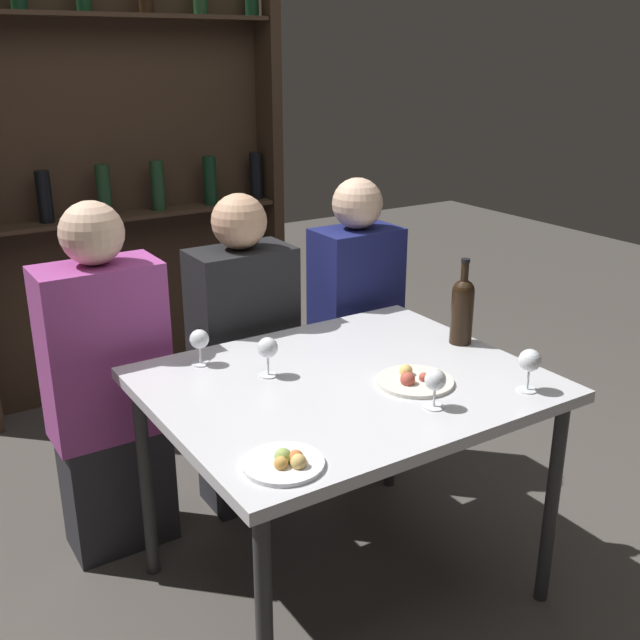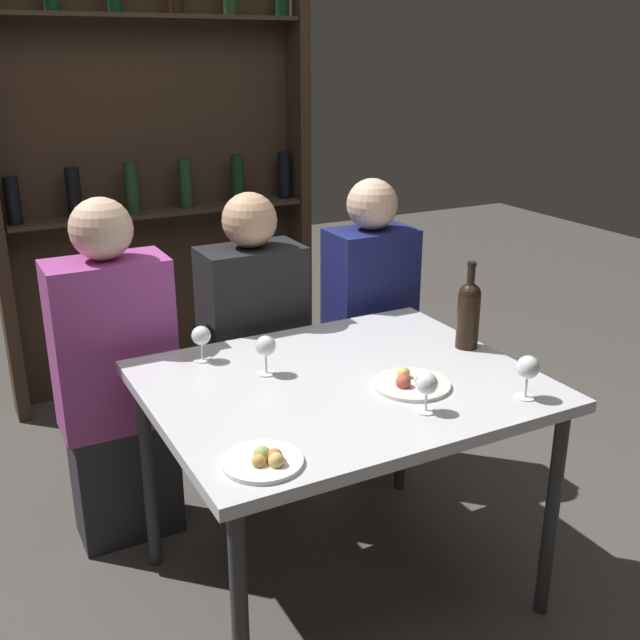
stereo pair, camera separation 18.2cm
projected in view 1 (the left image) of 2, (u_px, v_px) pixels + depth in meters
name	position (u px, v px, depth m)	size (l,w,h in m)	color
ground_plane	(342.00, 584.00, 2.56)	(10.00, 10.00, 0.00)	#47423D
dining_table	(345.00, 399.00, 2.32)	(1.15, 0.94, 0.77)	silver
wine_rack_wall	(128.00, 185.00, 3.69)	(1.61, 0.21, 2.13)	#38281C
wine_bottle	(462.00, 308.00, 2.54)	(0.08, 0.08, 0.30)	black
wine_glass_0	(199.00, 341.00, 2.38)	(0.06, 0.06, 0.12)	silver
wine_glass_1	(435.00, 382.00, 2.09)	(0.06, 0.06, 0.12)	silver
wine_glass_2	(530.00, 362.00, 2.19)	(0.07, 0.07, 0.13)	silver
wine_glass_3	(268.00, 349.00, 2.29)	(0.06, 0.06, 0.13)	silver
food_plate_0	(414.00, 380.00, 2.26)	(0.23, 0.23, 0.05)	silver
food_plate_1	(285.00, 462.00, 1.81)	(0.20, 0.20, 0.05)	white
seated_person_left	(109.00, 393.00, 2.59)	(0.41, 0.22, 1.27)	#26262B
seated_person_center	(244.00, 364.00, 2.86)	(0.38, 0.22, 1.24)	#26262B
seated_person_right	(355.00, 335.00, 3.12)	(0.34, 0.22, 1.25)	#26262B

